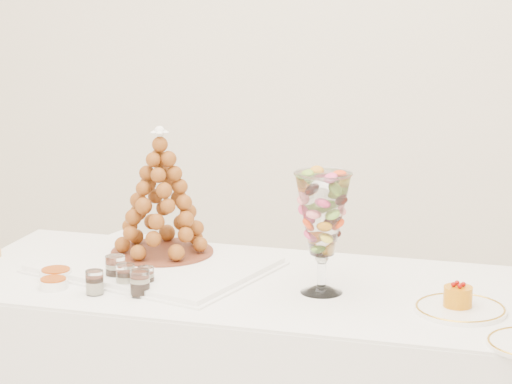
# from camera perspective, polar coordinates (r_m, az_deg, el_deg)

# --- Properties ---
(lace_tray) EXTENTS (0.74, 0.64, 0.02)m
(lace_tray) POSITION_cam_1_polar(r_m,az_deg,el_deg) (3.01, -5.80, -4.17)
(lace_tray) COLOR white
(lace_tray) RESTS_ON buffet_table
(macaron_vase) EXTENTS (0.15, 0.15, 0.34)m
(macaron_vase) POSITION_cam_1_polar(r_m,az_deg,el_deg) (2.73, 3.82, -1.36)
(macaron_vase) COLOR white
(macaron_vase) RESTS_ON buffet_table
(cake_plate) EXTENTS (0.24, 0.24, 0.01)m
(cake_plate) POSITION_cam_1_polar(r_m,az_deg,el_deg) (2.69, 11.59, -6.58)
(cake_plate) COLOR white
(cake_plate) RESTS_ON buffet_table
(verrine_a) EXTENTS (0.06, 0.06, 0.08)m
(verrine_a) POSITION_cam_1_polar(r_m,az_deg,el_deg) (2.89, -8.04, -4.37)
(verrine_a) COLOR white
(verrine_a) RESTS_ON buffet_table
(verrine_b) EXTENTS (0.06, 0.06, 0.07)m
(verrine_b) POSITION_cam_1_polar(r_m,az_deg,el_deg) (2.83, -7.47, -4.82)
(verrine_b) COLOR white
(verrine_b) RESTS_ON buffet_table
(verrine_c) EXTENTS (0.05, 0.05, 0.06)m
(verrine_c) POSITION_cam_1_polar(r_m,az_deg,el_deg) (2.83, -6.30, -4.88)
(verrine_c) COLOR white
(verrine_c) RESTS_ON buffet_table
(verrine_d) EXTENTS (0.06, 0.06, 0.07)m
(verrine_d) POSITION_cam_1_polar(r_m,az_deg,el_deg) (2.80, -9.21, -5.12)
(verrine_d) COLOR white
(verrine_d) RESTS_ON buffet_table
(verrine_e) EXTENTS (0.06, 0.06, 0.07)m
(verrine_e) POSITION_cam_1_polar(r_m,az_deg,el_deg) (2.76, -6.64, -5.20)
(verrine_e) COLOR white
(verrine_e) RESTS_ON buffet_table
(ramekin_back) EXTENTS (0.09, 0.09, 0.03)m
(ramekin_back) POSITION_cam_1_polar(r_m,az_deg,el_deg) (2.95, -11.36, -4.67)
(ramekin_back) COLOR white
(ramekin_back) RESTS_ON buffet_table
(ramekin_front) EXTENTS (0.08, 0.08, 0.03)m
(ramekin_front) POSITION_cam_1_polar(r_m,az_deg,el_deg) (2.87, -11.50, -5.17)
(ramekin_front) COLOR white
(ramekin_front) RESTS_ON buffet_table
(croquembouche) EXTENTS (0.32, 0.32, 0.39)m
(croquembouche) POSITION_cam_1_polar(r_m,az_deg,el_deg) (3.05, -5.45, -0.01)
(croquembouche) COLOR brown
(croquembouche) RESTS_ON lace_tray
(mousse_cake) EXTENTS (0.08, 0.08, 0.07)m
(mousse_cake) POSITION_cam_1_polar(r_m,az_deg,el_deg) (2.69, 11.46, -5.85)
(mousse_cake) COLOR #CB7509
(mousse_cake) RESTS_ON cake_plate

